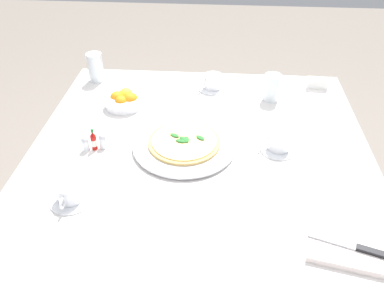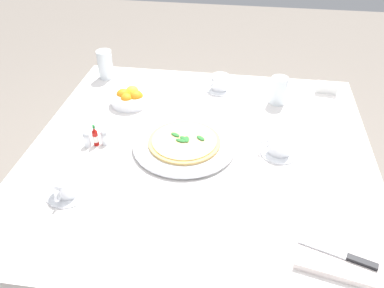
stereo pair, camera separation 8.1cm
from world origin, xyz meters
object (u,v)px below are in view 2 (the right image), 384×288
object	(u,v)px
coffee_cup_back_corner	(66,187)
coffee_cup_near_left	(220,83)
salt_shaker	(87,140)
pepper_shaker	(104,138)
dinner_knife	(341,255)
hot_sauce_bottle	(95,137)
pizza	(184,141)
menu_card	(327,88)
water_glass_left_edge	(105,66)
coffee_cup_center_back	(280,146)
citrus_bowl	(130,98)
napkin_folded	(341,259)
water_glass_far_right	(278,91)
pizza_plate	(184,145)

from	to	relation	value
coffee_cup_back_corner	coffee_cup_near_left	xyz separation A→B (m)	(-0.40, -0.72, 0.00)
salt_shaker	pepper_shaker	distance (m)	0.06
dinner_knife	hot_sauce_bottle	xyz separation A→B (m)	(0.78, -0.38, 0.01)
coffee_cup_near_left	pizza	bearing A→B (deg)	79.00
dinner_knife	menu_card	world-z (taller)	menu_card
pizza	water_glass_left_edge	size ratio (longest dim) A/B	1.99
pizza	coffee_cup_center_back	bearing A→B (deg)	-177.81
coffee_cup_back_corner	citrus_bowl	size ratio (longest dim) A/B	0.88
coffee_cup_center_back	water_glass_left_edge	xyz separation A→B (m)	(0.76, -0.46, 0.03)
dinner_knife	pepper_shaker	bearing A→B (deg)	-9.41
napkin_folded	pizza	bearing A→B (deg)	-29.79
coffee_cup_center_back	pepper_shaker	size ratio (longest dim) A/B	2.36
citrus_bowl	salt_shaker	size ratio (longest dim) A/B	2.67
water_glass_far_right	citrus_bowl	bearing A→B (deg)	9.58
salt_shaker	hot_sauce_bottle	bearing A→B (deg)	-160.35
pizza	coffee_cup_near_left	bearing A→B (deg)	-101.00
menu_card	water_glass_left_edge	bearing A→B (deg)	5.97
pizza_plate	pizza	world-z (taller)	pizza
pizza_plate	water_glass_left_edge	size ratio (longest dim) A/B	2.83
coffee_cup_near_left	menu_card	xyz separation A→B (m)	(-0.45, -0.03, -0.00)
coffee_cup_back_corner	water_glass_left_edge	world-z (taller)	water_glass_left_edge
water_glass_left_edge	pepper_shaker	size ratio (longest dim) A/B	2.26
coffee_cup_center_back	water_glass_far_right	size ratio (longest dim) A/B	1.18
water_glass_far_right	menu_card	size ratio (longest dim) A/B	1.25
pepper_shaker	dinner_knife	bearing A→B (deg)	152.21
menu_card	pizza	bearing A→B (deg)	47.41
pizza	coffee_cup_near_left	size ratio (longest dim) A/B	1.94
water_glass_far_right	citrus_bowl	world-z (taller)	water_glass_far_right
napkin_folded	dinner_knife	distance (m)	0.01
napkin_folded	coffee_cup_back_corner	bearing A→B (deg)	2.30
napkin_folded	hot_sauce_bottle	size ratio (longest dim) A/B	2.92
coffee_cup_near_left	citrus_bowl	size ratio (longest dim) A/B	0.87
water_glass_far_right	hot_sauce_bottle	bearing A→B (deg)	31.51
napkin_folded	menu_card	bearing A→B (deg)	-82.40
water_glass_far_right	hot_sauce_bottle	size ratio (longest dim) A/B	1.35
pizza_plate	pepper_shaker	world-z (taller)	pepper_shaker
citrus_bowl	coffee_cup_near_left	bearing A→B (deg)	-153.60
water_glass_left_edge	water_glass_far_right	world-z (taller)	water_glass_left_edge
citrus_bowl	water_glass_far_right	bearing A→B (deg)	-170.42
pizza	pepper_shaker	world-z (taller)	pepper_shaker
coffee_cup_near_left	dinner_knife	bearing A→B (deg)	114.29
coffee_cup_back_corner	dinner_knife	bearing A→B (deg)	170.49
coffee_cup_back_corner	citrus_bowl	distance (m)	0.55
coffee_cup_near_left	menu_card	size ratio (longest dim) A/B	1.45
pizza_plate	pepper_shaker	bearing A→B (deg)	4.45
coffee_cup_near_left	napkin_folded	distance (m)	0.93
water_glass_left_edge	water_glass_far_right	distance (m)	0.77
coffee_cup_center_back	water_glass_far_right	world-z (taller)	water_glass_far_right
citrus_bowl	menu_card	distance (m)	0.83
coffee_cup_center_back	napkin_folded	distance (m)	0.45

